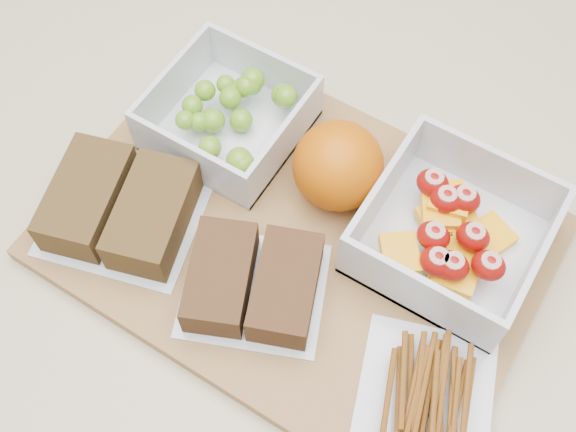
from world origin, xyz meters
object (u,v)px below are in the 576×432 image
at_px(orange, 338,166).
at_px(sandwich_bag_center, 253,283).
at_px(cutting_board, 297,239).
at_px(grape_container, 232,116).
at_px(pretzel_bag, 427,399).
at_px(fruit_container, 451,234).
at_px(sandwich_bag_left, 120,207).

bearing_deg(orange, sandwich_bag_center, -94.07).
bearing_deg(cutting_board, grape_container, 150.46).
xyz_separation_m(cutting_board, sandwich_bag_center, (-0.00, -0.07, 0.03)).
bearing_deg(pretzel_bag, grape_container, 153.02).
xyz_separation_m(fruit_container, sandwich_bag_center, (-0.12, -0.13, -0.01)).
relative_size(fruit_container, pretzel_bag, 0.94).
relative_size(cutting_board, pretzel_bag, 2.71).
height_order(cutting_board, sandwich_bag_center, sandwich_bag_center).
bearing_deg(orange, pretzel_bag, -40.39).
height_order(fruit_container, pretzel_bag, fruit_container).
relative_size(grape_container, pretzel_bag, 0.84).
bearing_deg(sandwich_bag_left, grape_container, 77.14).
relative_size(sandwich_bag_left, pretzel_bag, 1.04).
distance_m(orange, sandwich_bag_center, 0.13).
relative_size(fruit_container, sandwich_bag_center, 0.96).
relative_size(grape_container, sandwich_bag_left, 0.81).
xyz_separation_m(grape_container, sandwich_bag_left, (-0.03, -0.13, -0.00)).
relative_size(orange, sandwich_bag_left, 0.50).
distance_m(fruit_container, sandwich_bag_center, 0.17).
bearing_deg(sandwich_bag_center, grape_container, 129.78).
height_order(orange, pretzel_bag, orange).
bearing_deg(sandwich_bag_left, cutting_board, 25.43).
xyz_separation_m(cutting_board, pretzel_bag, (0.16, -0.08, 0.02)).
relative_size(sandwich_bag_center, pretzel_bag, 0.97).
bearing_deg(cutting_board, pretzel_bag, -24.72).
bearing_deg(grape_container, orange, -2.80).
xyz_separation_m(sandwich_bag_center, pretzel_bag, (0.17, -0.01, -0.00)).
distance_m(fruit_container, sandwich_bag_left, 0.29).
height_order(cutting_board, fruit_container, fruit_container).
bearing_deg(grape_container, sandwich_bag_center, -50.22).
distance_m(sandwich_bag_center, pretzel_bag, 0.17).
relative_size(cutting_board, sandwich_bag_left, 2.61).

